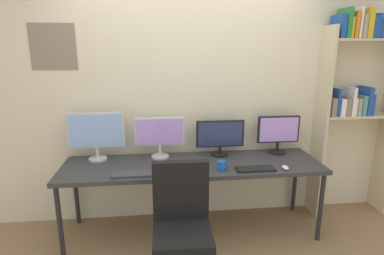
{
  "coord_description": "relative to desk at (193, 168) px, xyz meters",
  "views": [
    {
      "loc": [
        -0.32,
        -2.23,
        1.84
      ],
      "look_at": [
        0.0,
        0.65,
        1.09
      ],
      "focal_mm": 29.12,
      "sensor_mm": 36.0,
      "label": 1
    }
  ],
  "objects": [
    {
      "name": "wall_back",
      "position": [
        -0.0,
        0.42,
        0.61
      ],
      "size": [
        4.91,
        0.11,
        2.6
      ],
      "color": "beige",
      "rests_on": "ground_plane"
    },
    {
      "name": "desk",
      "position": [
        0.0,
        0.0,
        0.0
      ],
      "size": [
        2.51,
        0.68,
        0.74
      ],
      "color": "#333333",
      "rests_on": "ground_plane"
    },
    {
      "name": "bookshelf",
      "position": [
        1.75,
        0.23,
        0.71
      ],
      "size": [
        0.83,
        0.28,
        2.22
      ],
      "color": "beige",
      "rests_on": "ground_plane"
    },
    {
      "name": "office_chair",
      "position": [
        -0.16,
        -0.72,
        -0.29
      ],
      "size": [
        0.52,
        0.52,
        0.99
      ],
      "color": "#2D2D33",
      "rests_on": "ground_plane"
    },
    {
      "name": "monitor_far_left",
      "position": [
        -0.94,
        0.21,
        0.33
      ],
      "size": [
        0.56,
        0.18,
        0.49
      ],
      "color": "silver",
      "rests_on": "desk"
    },
    {
      "name": "monitor_center_left",
      "position": [
        -0.31,
        0.21,
        0.29
      ],
      "size": [
        0.5,
        0.18,
        0.42
      ],
      "color": "silver",
      "rests_on": "desk"
    },
    {
      "name": "monitor_center_right",
      "position": [
        0.31,
        0.21,
        0.25
      ],
      "size": [
        0.5,
        0.18,
        0.37
      ],
      "color": "black",
      "rests_on": "desk"
    },
    {
      "name": "monitor_far_right",
      "position": [
        0.94,
        0.21,
        0.27
      ],
      "size": [
        0.45,
        0.18,
        0.4
      ],
      "color": "black",
      "rests_on": "desk"
    },
    {
      "name": "keyboard_left",
      "position": [
        -0.56,
        -0.23,
        0.06
      ],
      "size": [
        0.37,
        0.13,
        0.02
      ],
      "primitive_type": "cube",
      "color": "#38383D",
      "rests_on": "desk"
    },
    {
      "name": "keyboard_right",
      "position": [
        0.56,
        -0.23,
        0.06
      ],
      "size": [
        0.36,
        0.13,
        0.02
      ],
      "primitive_type": "cube",
      "color": "black",
      "rests_on": "desk"
    },
    {
      "name": "computer_mouse",
      "position": [
        0.84,
        -0.24,
        0.06
      ],
      "size": [
        0.06,
        0.1,
        0.03
      ],
      "primitive_type": "ellipsoid",
      "color": "silver",
      "rests_on": "desk"
    },
    {
      "name": "laptop_closed",
      "position": [
        -0.08,
        -0.13,
        0.06
      ],
      "size": [
        0.35,
        0.27,
        0.02
      ],
      "primitive_type": "cube",
      "rotation": [
        0.0,
        0.0,
        -0.17
      ],
      "color": "silver",
      "rests_on": "desk"
    },
    {
      "name": "coffee_mug",
      "position": [
        0.25,
        -0.2,
        0.09
      ],
      "size": [
        0.11,
        0.08,
        0.09
      ],
      "color": "blue",
      "rests_on": "desk"
    }
  ]
}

